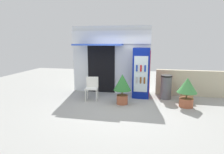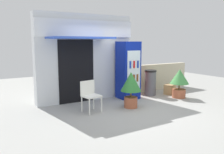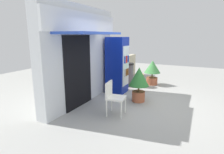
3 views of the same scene
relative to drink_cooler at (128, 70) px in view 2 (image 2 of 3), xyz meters
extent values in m
plane|color=#A3A39E|center=(-0.82, -1.17, -0.98)|extent=(16.00, 16.00, 0.00)
cube|color=silver|center=(-1.34, 0.59, 0.44)|extent=(3.36, 0.33, 2.84)
cube|color=white|center=(-1.34, 0.38, 1.39)|extent=(3.36, 0.08, 0.54)
cube|color=blue|center=(-1.74, -0.02, 1.09)|extent=(1.93, 0.88, 0.06)
cube|color=black|center=(-1.74, 0.41, 0.03)|extent=(1.19, 0.03, 2.02)
cube|color=navy|center=(-0.01, 0.01, 0.00)|extent=(0.64, 0.64, 1.96)
cube|color=silver|center=(-0.01, -0.32, 0.00)|extent=(0.52, 0.02, 1.37)
cube|color=red|center=(0.32, 0.01, 0.00)|extent=(0.02, 0.58, 1.77)
cylinder|color=#B2B2B7|center=(-0.16, -0.34, -0.23)|extent=(0.06, 0.06, 0.24)
cylinder|color=brown|center=(-0.01, -0.34, -0.23)|extent=(0.06, 0.06, 0.24)
cylinder|color=brown|center=(0.14, -0.34, -0.23)|extent=(0.06, 0.06, 0.24)
cylinder|color=#1938A5|center=(-0.16, -0.34, 0.23)|extent=(0.06, 0.06, 0.24)
cylinder|color=red|center=(-0.01, -0.34, 0.23)|extent=(0.06, 0.06, 0.24)
cylinder|color=#1938A5|center=(0.15, -0.34, 0.23)|extent=(0.06, 0.06, 0.24)
cylinder|color=white|center=(-1.98, -1.01, -0.76)|extent=(0.04, 0.04, 0.43)
cylinder|color=white|center=(-1.58, -0.96, -0.76)|extent=(0.04, 0.04, 0.43)
cylinder|color=white|center=(-2.04, -0.63, -0.76)|extent=(0.04, 0.04, 0.43)
cylinder|color=white|center=(-1.63, -0.57, -0.76)|extent=(0.04, 0.04, 0.43)
cube|color=white|center=(-1.81, -0.79, -0.53)|extent=(0.52, 0.50, 0.04)
cube|color=white|center=(-1.84, -0.59, -0.31)|extent=(0.46, 0.11, 0.39)
cylinder|color=#AD5B3D|center=(-0.61, -1.00, -0.82)|extent=(0.40, 0.40, 0.32)
cylinder|color=brown|center=(-0.61, -1.00, -0.57)|extent=(0.05, 0.05, 0.18)
cone|color=#2D7533|center=(-0.61, -1.00, -0.19)|extent=(0.62, 0.62, 0.57)
cylinder|color=#AD5B3D|center=(1.57, -0.87, -0.83)|extent=(0.46, 0.46, 0.30)
cylinder|color=brown|center=(1.57, -0.87, -0.58)|extent=(0.05, 0.05, 0.20)
cone|color=#47994C|center=(1.57, -0.87, -0.23)|extent=(0.66, 0.66, 0.51)
cylinder|color=#595960|center=(0.96, -0.05, -0.55)|extent=(0.41, 0.41, 0.87)
cylinder|color=black|center=(0.96, -0.05, -0.08)|extent=(0.43, 0.43, 0.06)
cube|color=beige|center=(1.97, 0.58, -0.46)|extent=(2.76, 0.22, 1.05)
cube|color=tan|center=(1.68, -0.32, -0.80)|extent=(0.44, 0.42, 0.37)
camera|label=1|loc=(0.30, -7.35, 1.21)|focal=30.00mm
camera|label=2|loc=(-4.60, -6.49, 0.98)|focal=37.26mm
camera|label=3|loc=(-5.88, -2.67, 1.04)|focal=29.56mm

